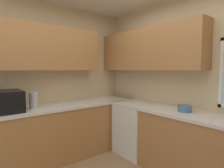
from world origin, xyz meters
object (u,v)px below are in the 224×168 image
kettle (34,100)px  bowl (185,108)px  microwave (7,101)px  dishwasher (136,129)px

kettle → bowl: (1.51, 1.54, -0.08)m
microwave → bowl: (1.53, 1.88, -0.10)m
kettle → microwave: bearing=-93.4°
microwave → bowl: size_ratio=2.65×
microwave → kettle: size_ratio=1.95×
microwave → dishwasher: bearing=70.4°
kettle → bowl: kettle is taller
dishwasher → bowl: 1.01m
dishwasher → microwave: size_ratio=1.75×
dishwasher → microwave: 2.06m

